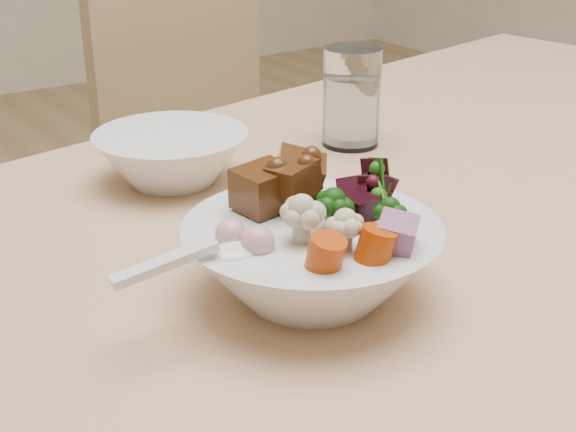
# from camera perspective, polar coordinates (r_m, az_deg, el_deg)

# --- Properties ---
(dining_table) EXTENTS (1.55, 1.05, 0.67)m
(dining_table) POSITION_cam_1_polar(r_m,az_deg,el_deg) (0.98, 12.69, -0.43)
(dining_table) COLOR tan
(dining_table) RESTS_ON ground
(chair_far) EXTENTS (0.44, 0.44, 0.82)m
(chair_far) POSITION_cam_1_polar(r_m,az_deg,el_deg) (1.48, -4.73, 2.59)
(chair_far) COLOR tan
(chair_far) RESTS_ON ground
(food_bowl) EXTENTS (0.21, 0.21, 0.11)m
(food_bowl) POSITION_cam_1_polar(r_m,az_deg,el_deg) (0.65, 1.75, -2.71)
(food_bowl) COLOR white
(food_bowl) RESTS_ON dining_table
(soup_spoon) EXTENTS (0.12, 0.04, 0.02)m
(soup_spoon) POSITION_cam_1_polar(r_m,az_deg,el_deg) (0.59, -5.09, -2.85)
(soup_spoon) COLOR white
(soup_spoon) RESTS_ON food_bowl
(water_glass) EXTENTS (0.07, 0.07, 0.12)m
(water_glass) POSITION_cam_1_polar(r_m,az_deg,el_deg) (1.00, 4.53, 8.14)
(water_glass) COLOR white
(water_glass) RESTS_ON dining_table
(side_bowl) EXTENTS (0.17, 0.17, 0.06)m
(side_bowl) POSITION_cam_1_polar(r_m,az_deg,el_deg) (0.90, -8.28, 4.14)
(side_bowl) COLOR white
(side_bowl) RESTS_ON dining_table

